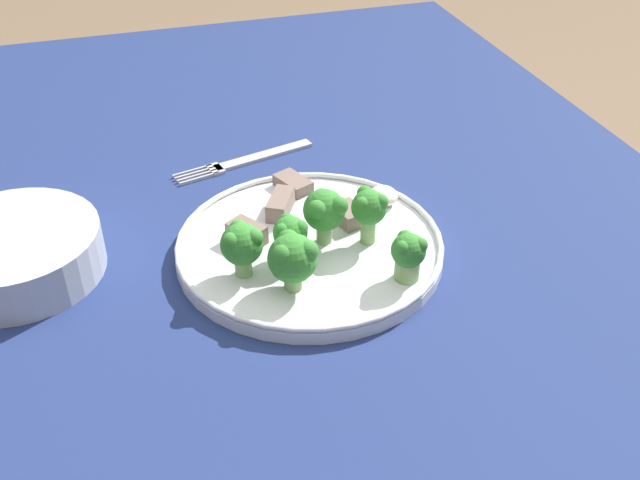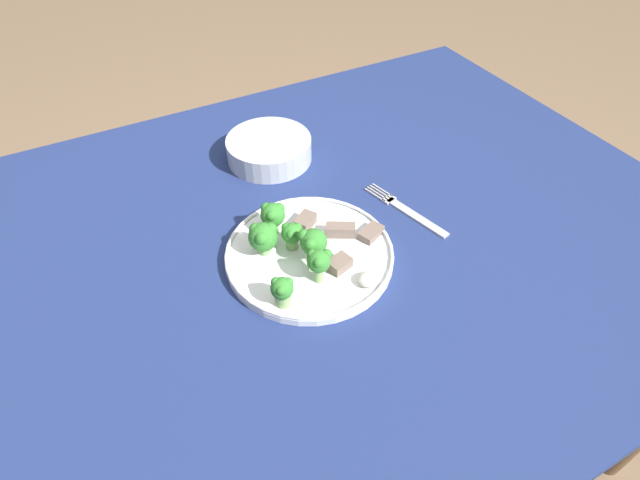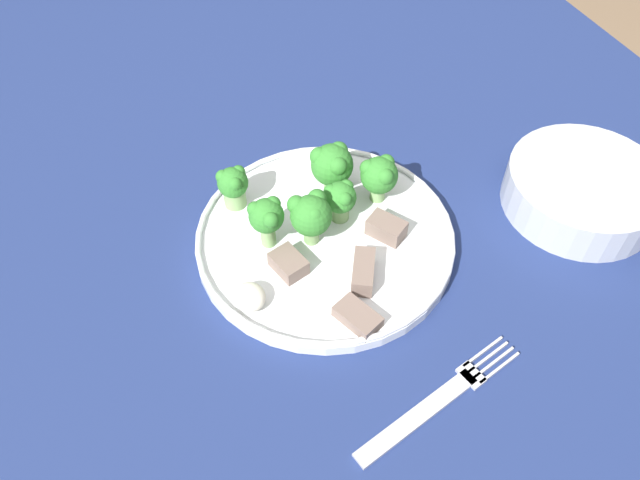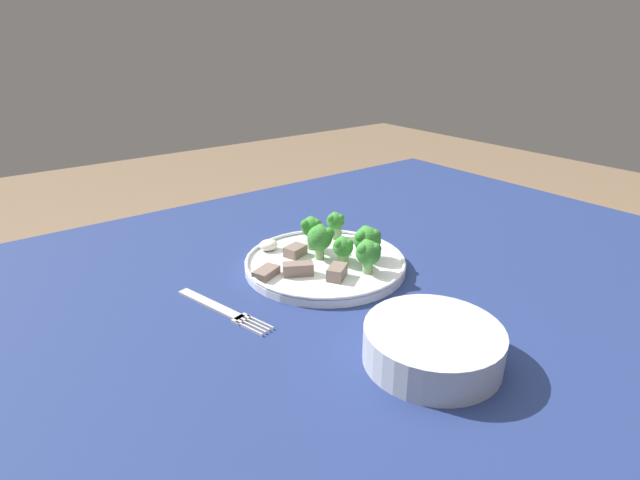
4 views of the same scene
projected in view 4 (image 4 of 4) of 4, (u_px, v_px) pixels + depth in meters
name	position (u px, v px, depth m)	size (l,w,h in m)	color
table	(341.00, 322.00, 0.83)	(1.38, 0.98, 0.70)	navy
dinner_plate	(326.00, 263.00, 0.82)	(0.26, 0.26, 0.02)	white
fork	(222.00, 310.00, 0.70)	(0.06, 0.18, 0.00)	#B2B2B7
cream_bowl	(433.00, 345.00, 0.58)	(0.16, 0.16, 0.05)	#B7BCC6
broccoli_floret_near_rim_left	(311.00, 228.00, 0.85)	(0.04, 0.03, 0.06)	#7FA866
broccoli_floret_center_left	(343.00, 248.00, 0.80)	(0.03, 0.03, 0.05)	#7FA866
broccoli_floret_back_left	(322.00, 237.00, 0.82)	(0.04, 0.04, 0.06)	#7FA866
broccoli_floret_front_left	(368.00, 253.00, 0.77)	(0.04, 0.04, 0.05)	#7FA866
broccoli_floret_center_back	(335.00, 223.00, 0.90)	(0.03, 0.03, 0.05)	#7FA866
broccoli_floret_mid_cluster	(367.00, 240.00, 0.82)	(0.05, 0.05, 0.06)	#7FA866
meat_slice_front_slice	(295.00, 251.00, 0.84)	(0.04, 0.03, 0.02)	#756056
meat_slice_middle_slice	(337.00, 272.00, 0.76)	(0.04, 0.04, 0.02)	#756056
meat_slice_rear_slice	(298.00, 269.00, 0.77)	(0.05, 0.04, 0.02)	#756056
meat_slice_edge_slice	(266.00, 273.00, 0.77)	(0.05, 0.04, 0.01)	#756056
sauce_dollop	(269.00, 245.00, 0.86)	(0.03, 0.03, 0.02)	silver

